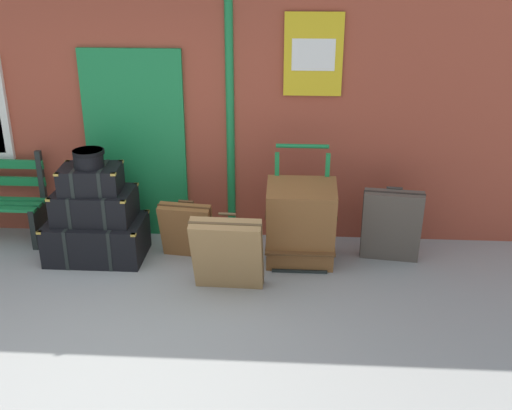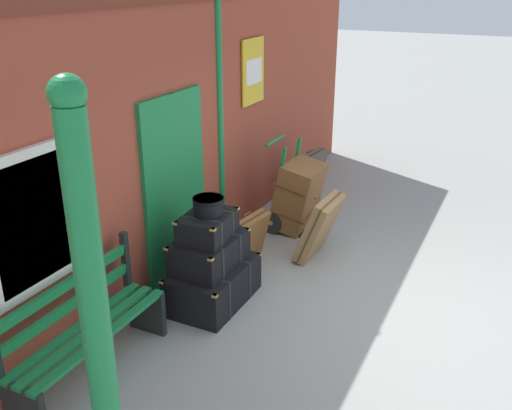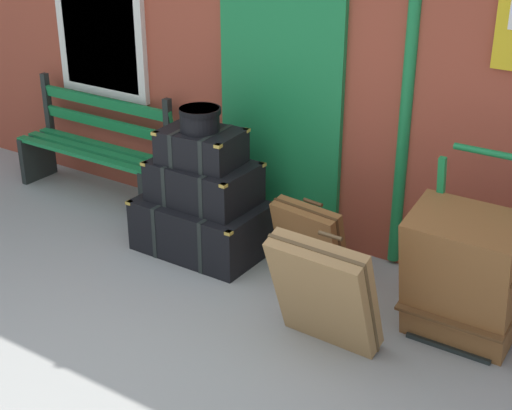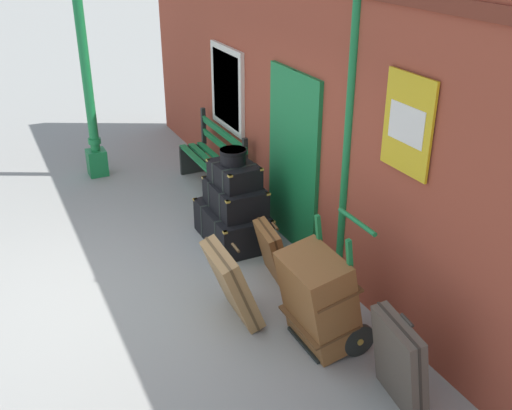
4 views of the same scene
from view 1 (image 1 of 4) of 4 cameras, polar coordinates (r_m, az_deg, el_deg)
name	(u,v)px [view 1 (image 1 of 4)]	position (r m, az deg, el deg)	size (l,w,h in m)	color
ground_plane	(96,361)	(5.17, -14.70, -13.89)	(60.00, 60.00, 0.00)	gray
brick_facade	(152,93)	(6.85, -9.64, 10.25)	(10.40, 0.35, 3.20)	#9E422D
steamer_trunk_base	(97,239)	(6.68, -14.60, -3.07)	(1.01, 0.65, 0.43)	black
steamer_trunk_middle	(95,205)	(6.57, -14.78, -0.01)	(0.82, 0.56, 0.33)	black
steamer_trunk_top	(91,179)	(6.47, -15.14, 2.38)	(0.64, 0.49, 0.27)	black
round_hatbox	(88,157)	(6.39, -15.35, 4.31)	(0.32, 0.32, 0.18)	black
porters_trolley	(300,235)	(6.42, 4.13, -2.81)	(0.71, 0.56, 1.21)	black
large_brown_trunk	(301,224)	(6.18, 4.19, -1.78)	(0.70, 0.61, 0.95)	brown
suitcase_caramel	(228,254)	(5.74, -2.67, -4.57)	(0.68, 0.45, 0.80)	olive
suitcase_slate	(391,226)	(6.47, 12.51, -1.89)	(0.63, 0.35, 0.82)	#51473D
suitcase_tan	(187,230)	(6.46, -6.45, -2.33)	(0.58, 0.35, 0.64)	brown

